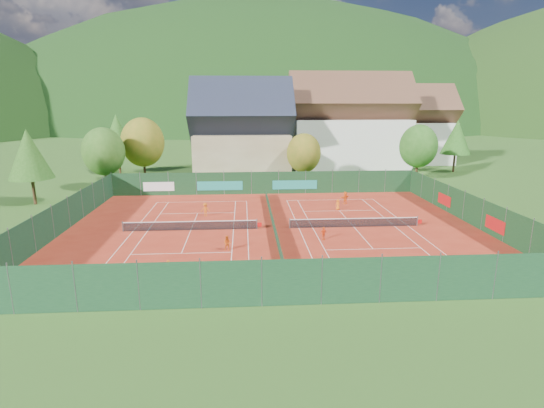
{
  "coord_description": "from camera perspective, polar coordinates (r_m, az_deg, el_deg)",
  "views": [
    {
      "loc": [
        -2.78,
        -39.56,
        12.15
      ],
      "look_at": [
        0.0,
        2.0,
        2.0
      ],
      "focal_mm": 28.0,
      "sensor_mm": 36.0,
      "label": 1
    }
  ],
  "objects": [
    {
      "name": "fence_south",
      "position": [
        26.0,
        2.69,
        -10.49
      ],
      "size": [
        40.0,
        0.04,
        3.0
      ],
      "color": "#14381F",
      "rests_on": "ground"
    },
    {
      "name": "clay_pad",
      "position": [
        41.48,
        0.18,
        -3.33
      ],
      "size": [
        40.0,
        32.0,
        0.01
      ],
      "primitive_type": "cube",
      "color": "#A22917",
      "rests_on": "ground"
    },
    {
      "name": "tree_west_side",
      "position": [
        57.72,
        -29.88,
        5.83
      ],
      "size": [
        5.04,
        5.04,
        9.0
      ],
      "color": "#492E1A",
      "rests_on": "ground"
    },
    {
      "name": "tree_west_back",
      "position": [
        76.75,
        -20.11,
        8.83
      ],
      "size": [
        5.6,
        5.6,
        10.0
      ],
      "color": "#4B341A",
      "rests_on": "ground"
    },
    {
      "name": "tennis_net_right",
      "position": [
        42.66,
        11.19,
        -2.41
      ],
      "size": [
        13.3,
        0.1,
        1.02
      ],
      "color": "#59595B",
      "rests_on": "ground"
    },
    {
      "name": "tree_west_front",
      "position": [
        62.95,
        -21.73,
        6.57
      ],
      "size": [
        5.72,
        5.72,
        8.69
      ],
      "color": "#422817",
      "rests_on": "ground"
    },
    {
      "name": "tennis_net_left",
      "position": [
        41.55,
        -10.69,
        -2.82
      ],
      "size": [
        13.3,
        0.1,
        1.02
      ],
      "color": "#59595B",
      "rests_on": "ground"
    },
    {
      "name": "tree_east_front",
      "position": [
        69.3,
        19.09,
        7.35
      ],
      "size": [
        5.72,
        5.72,
        8.69
      ],
      "color": "#422B17",
      "rests_on": "ground"
    },
    {
      "name": "court_markings_right",
      "position": [
        42.76,
        10.96,
        -3.05
      ],
      "size": [
        11.03,
        23.83,
        0.0
      ],
      "color": "white",
      "rests_on": "ground"
    },
    {
      "name": "player_right_near",
      "position": [
        38.38,
        6.93,
        -3.93
      ],
      "size": [
        0.75,
        0.56,
        1.19
      ],
      "primitive_type": "imported",
      "rotation": [
        0.0,
        0.0,
        0.45
      ],
      "color": "#F04A15",
      "rests_on": "ground"
    },
    {
      "name": "court_divider",
      "position": [
        41.33,
        0.19,
        -2.68
      ],
      "size": [
        0.03,
        28.8,
        1.0
      ],
      "color": "#13341E",
      "rests_on": "ground"
    },
    {
      "name": "ground",
      "position": [
        41.48,
        0.18,
        -3.36
      ],
      "size": [
        600.0,
        600.0,
        0.0
      ],
      "primitive_type": "plane",
      "color": "#274F18",
      "rests_on": "ground"
    },
    {
      "name": "loose_ball_1",
      "position": [
        31.57,
        5.49,
        -8.94
      ],
      "size": [
        0.07,
        0.07,
        0.07
      ],
      "primitive_type": "sphere",
      "color": "#CCD833",
      "rests_on": "ground"
    },
    {
      "name": "tree_east_mid",
      "position": [
        80.69,
        23.56,
        8.24
      ],
      "size": [
        5.04,
        5.04,
        9.0
      ],
      "color": "#472E19",
      "rests_on": "ground"
    },
    {
      "name": "player_right_far_a",
      "position": [
        49.0,
        8.84,
        -0.07
      ],
      "size": [
        0.72,
        0.62,
        1.25
      ],
      "primitive_type": "imported",
      "rotation": [
        0.0,
        0.0,
        3.59
      ],
      "color": "orange",
      "rests_on": "ground"
    },
    {
      "name": "player_left_near",
      "position": [
        31.15,
        -13.73,
        -8.43
      ],
      "size": [
        0.48,
        0.33,
        1.26
      ],
      "primitive_type": "imported",
      "rotation": [
        0.0,
        0.0,
        0.06
      ],
      "color": "orange",
      "rests_on": "ground"
    },
    {
      "name": "player_left_far",
      "position": [
        46.27,
        -8.95,
        -0.74
      ],
      "size": [
        1.04,
        0.7,
        1.49
      ],
      "primitive_type": "imported",
      "rotation": [
        0.0,
        0.0,
        3.3
      ],
      "color": "#CC5812",
      "rests_on": "ground"
    },
    {
      "name": "loose_ball_0",
      "position": [
        35.45,
        -11.37,
        -6.57
      ],
      "size": [
        0.07,
        0.07,
        0.07
      ],
      "primitive_type": "sphere",
      "color": "#CCD833",
      "rests_on": "ground"
    },
    {
      "name": "player_left_mid",
      "position": [
        35.53,
        -6.02,
        -5.26
      ],
      "size": [
        0.7,
        0.58,
        1.31
      ],
      "primitive_type": "imported",
      "rotation": [
        0.0,
        0.0,
        -0.15
      ],
      "color": "#DD5913",
      "rests_on": "ground"
    },
    {
      "name": "fence_east",
      "position": [
        46.92,
        25.34,
        -0.79
      ],
      "size": [
        0.09,
        32.0,
        3.0
      ],
      "color": "#133519",
      "rests_on": "ground"
    },
    {
      "name": "hotel_block_b",
      "position": [
        89.93,
        17.81,
        9.52
      ],
      "size": [
        17.28,
        10.0,
        15.5
      ],
      "color": "silver",
      "rests_on": "ground"
    },
    {
      "name": "fence_north",
      "position": [
        56.62,
        -1.41,
        2.81
      ],
      "size": [
        40.0,
        0.1,
        3.0
      ],
      "color": "#13341A",
      "rests_on": "ground"
    },
    {
      "name": "hotel_block_a",
      "position": [
        78.01,
        10.27,
        9.97
      ],
      "size": [
        21.6,
        11.0,
        17.25
      ],
      "color": "silver",
      "rests_on": "ground"
    },
    {
      "name": "player_right_far_b",
      "position": [
        51.94,
        9.8,
        0.82
      ],
      "size": [
        1.42,
        1.14,
        1.51
      ],
      "primitive_type": "imported",
      "rotation": [
        0.0,
        0.0,
        3.72
      ],
      "color": "orange",
      "rests_on": "ground"
    },
    {
      "name": "loose_ball_2",
      "position": [
        46.55,
        3.07,
        -1.41
      ],
      "size": [
        0.07,
        0.07,
        0.07
      ],
      "primitive_type": "sphere",
      "color": "#CCD833",
      "rests_on": "ground"
    },
    {
      "name": "mountain_backdrop",
      "position": [
        279.67,
        2.68,
        3.0
      ],
      "size": [
        820.0,
        530.0,
        242.0
      ],
      "color": "black",
      "rests_on": "ground"
    },
    {
      "name": "tree_center",
      "position": [
        62.63,
        4.29,
        6.84
      ],
      "size": [
        5.01,
        5.01,
        7.6
      ],
      "color": "#4C351B",
      "rests_on": "ground"
    },
    {
      "name": "ball_hopper",
      "position": [
        33.02,
        20.93,
        -7.81
      ],
      "size": [
        0.34,
        0.34,
        0.8
      ],
      "color": "slate",
      "rests_on": "ground"
    },
    {
      "name": "tree_west_mid",
      "position": [
        67.58,
        -16.99,
        7.94
      ],
      "size": [
        6.44,
        6.44,
        9.78
      ],
      "color": "#442718",
      "rests_on": "ground"
    },
    {
      "name": "tree_east_back",
      "position": [
        84.78,
        16.26,
        9.5
      ],
      "size": [
        7.15,
        7.15,
        10.86
      ],
      "color": "#49301A",
      "rests_on": "ground"
    },
    {
      "name": "fence_west",
      "position": [
        44.44,
        -26.5,
        -1.64
      ],
      "size": [
        0.04,
        32.0,
        3.0
      ],
      "color": "#13341E",
      "rests_on": "ground"
    },
    {
      "name": "chalet",
      "position": [
        69.78,
        -4.05,
        9.12
      ],
      "size": [
        16.2,
        12.0,
        16.0
      ],
      "color": "tan",
      "rests_on": "ground"
    },
    {
      "name": "court_markings_left",
      "position": [
        41.71,
        -10.87,
        -3.48
      ],
      "size": [
        11.03,
        23.83,
        0.0
      ],
      "color": "white",
      "rests_on": "ground"
    }
  ]
}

